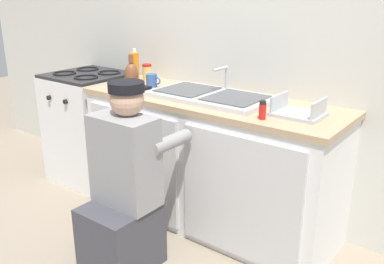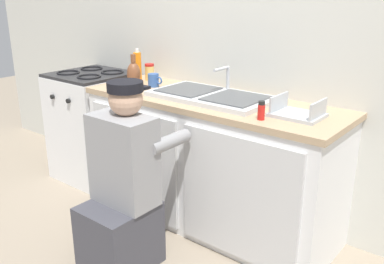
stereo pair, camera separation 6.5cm
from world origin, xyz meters
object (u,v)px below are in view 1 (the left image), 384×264
Objects in this scene: condiment_jar at (147,72)px; spice_bottle_red at (262,110)px; plumber_person at (124,194)px; vase_decorative at (132,74)px; stove_range at (91,126)px; coffee_mug at (152,80)px; soap_bottle_orange at (135,67)px; dish_rack_tray at (298,112)px; sink_double_basin at (211,95)px.

spice_bottle_red is (1.22, -0.38, -0.01)m from condiment_jar.
plumber_person is 1.04m from vase_decorative.
coffee_mug reaches higher than stove_range.
condiment_jar is (0.51, 0.17, 0.50)m from stove_range.
soap_bottle_orange is (-1.27, 0.30, 0.06)m from spice_bottle_red.
stove_range is at bearing 179.05° from dish_rack_tray.
soap_bottle_orange is 1.98× the size of coffee_mug.
sink_double_basin is at bearing 3.35° from vase_decorative.
dish_rack_tray is 1.16m from coffee_mug.
soap_bottle_orange is (-0.09, 0.13, 0.02)m from vase_decorative.
sink_double_basin reaches higher than dish_rack_tray.
sink_double_basin is 3.48× the size of vase_decorative.
vase_decorative is (0.56, -0.04, 0.52)m from stove_range.
plumber_person is at bearing -136.26° from dish_rack_tray.
plumber_person is 8.76× the size of coffee_mug.
condiment_jar is (-0.63, 0.89, 0.50)m from plumber_person.
dish_rack_tray is at bearing 53.49° from spice_bottle_red.
dish_rack_tray is (0.13, 0.18, -0.03)m from spice_bottle_red.
plumber_person is at bearing -97.58° from sink_double_basin.
sink_double_basin is 0.54m from spice_bottle_red.
condiment_jar is at bearing 18.45° from stove_range.
condiment_jar is at bearing 171.45° from dish_rack_tray.
plumber_person is 4.42× the size of soap_bottle_orange.
dish_rack_tray is (1.40, -0.12, -0.09)m from soap_bottle_orange.
plumber_person is (-0.10, -0.72, -0.45)m from sink_double_basin.
vase_decorative is 1.31m from dish_rack_tray.
condiment_jar is (-0.72, 0.17, 0.05)m from sink_double_basin.
stove_range is 1.92m from dish_rack_tray.
stove_range is at bearing 176.12° from vase_decorative.
plumber_person reaches higher than coffee_mug.
soap_bottle_orange is at bearing 173.34° from sink_double_basin.
coffee_mug is (-1.03, 0.23, -0.00)m from spice_bottle_red.
plumber_person is (1.14, -0.72, 0.00)m from stove_range.
dish_rack_tray reaches higher than stove_range.
stove_range is 0.84× the size of plumber_person.
dish_rack_tray is at bearing 43.74° from plumber_person.
spice_bottle_red is at bearing -8.21° from vase_decorative.
dish_rack_tray is at bearing -5.05° from soap_bottle_orange.
soap_bottle_orange is 0.25m from coffee_mug.
sink_double_basin reaches higher than condiment_jar.
spice_bottle_red reaches higher than stove_range.
stove_range is 0.85m from coffee_mug.
stove_range is 7.36× the size of coffee_mug.
dish_rack_tray is (0.72, 0.69, 0.46)m from plumber_person.
soap_bottle_orange is (-0.68, 0.81, 0.55)m from plumber_person.
condiment_jar reaches higher than coffee_mug.
condiment_jar is 1.22× the size of spice_bottle_red.
soap_bottle_orange is (-0.77, 0.09, 0.09)m from sink_double_basin.
vase_decorative is (-0.68, -0.04, 0.07)m from sink_double_basin.
coffee_mug is at bearing 177.36° from dish_rack_tray.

